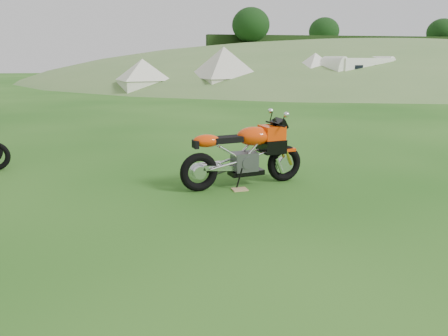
{
  "coord_description": "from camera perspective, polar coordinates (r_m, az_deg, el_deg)",
  "views": [
    {
      "loc": [
        -1.27,
        -4.93,
        2.1
      ],
      "look_at": [
        -0.2,
        0.4,
        0.72
      ],
      "focal_mm": 35.0,
      "sensor_mm": 36.0,
      "label": 1
    }
  ],
  "objects": [
    {
      "name": "ground",
      "position": [
        5.5,
        2.89,
        -8.17
      ],
      "size": [
        120.0,
        120.0,
        0.0
      ],
      "primitive_type": "plane",
      "color": "#195111",
      "rests_on": "ground"
    },
    {
      "name": "hillside",
      "position": [
        51.59,
        18.35,
        11.24
      ],
      "size": [
        80.0,
        64.0,
        8.0
      ],
      "primitive_type": "ellipsoid",
      "color": "#5A8242",
      "rests_on": "ground"
    },
    {
      "name": "hedgerow",
      "position": [
        51.59,
        18.35,
        11.24
      ],
      "size": [
        36.0,
        1.2,
        8.6
      ],
      "primitive_type": null,
      "color": "black",
      "rests_on": "ground"
    },
    {
      "name": "sport_motorcycle",
      "position": [
        7.21,
        2.55,
        2.46
      ],
      "size": [
        2.15,
        0.91,
        1.25
      ],
      "primitive_type": null,
      "rotation": [
        0.0,
        0.0,
        0.19
      ],
      "color": "#ED3D08",
      "rests_on": "ground"
    },
    {
      "name": "plywood_board",
      "position": [
        7.12,
        2.06,
        -2.81
      ],
      "size": [
        0.26,
        0.21,
        0.02
      ],
      "primitive_type": "cube",
      "rotation": [
        0.0,
        0.0,
        0.08
      ],
      "color": "tan",
      "rests_on": "ground"
    },
    {
      "name": "tent_left",
      "position": [
        26.92,
        -10.55,
        11.95
      ],
      "size": [
        3.13,
        3.13,
        2.23
      ],
      "primitive_type": null,
      "rotation": [
        0.0,
        0.0,
        0.25
      ],
      "color": "white",
      "rests_on": "ground"
    },
    {
      "name": "tent_mid",
      "position": [
        26.32,
        -0.03,
        12.61
      ],
      "size": [
        3.82,
        3.82,
        2.67
      ],
      "primitive_type": null,
      "rotation": [
        0.0,
        0.0,
        0.28
      ],
      "color": "silver",
      "rests_on": "ground"
    },
    {
      "name": "tent_right",
      "position": [
        27.06,
        11.74,
        12.14
      ],
      "size": [
        3.34,
        3.34,
        2.46
      ],
      "primitive_type": null,
      "rotation": [
        0.0,
        0.0,
        0.2
      ],
      "color": "white",
      "rests_on": "ground"
    },
    {
      "name": "caravan",
      "position": [
        27.46,
        17.05,
        11.48
      ],
      "size": [
        4.86,
        3.12,
        2.1
      ],
      "primitive_type": null,
      "rotation": [
        0.0,
        0.0,
        0.27
      ],
      "color": "white",
      "rests_on": "ground"
    }
  ]
}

